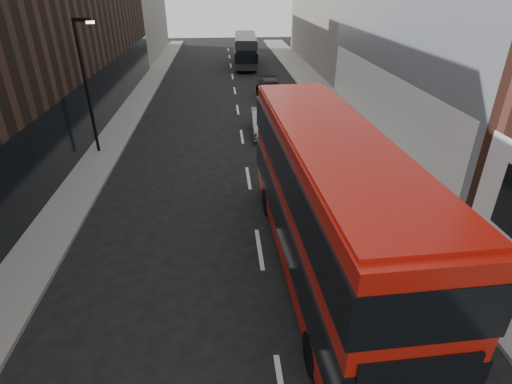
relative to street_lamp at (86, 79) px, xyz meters
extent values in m
cube|color=slate|center=(15.72, 7.00, -4.11)|extent=(3.00, 80.00, 0.15)
cube|color=slate|center=(0.22, 7.00, -4.11)|extent=(2.00, 80.00, 0.15)
cube|color=silver|center=(17.37, 3.00, -2.28)|extent=(0.35, 21.00, 3.80)
cube|color=black|center=(-3.28, 12.00, 2.82)|extent=(5.00, 24.00, 14.00)
cube|color=slate|center=(-3.28, 34.00, 2.32)|extent=(5.00, 20.00, 13.00)
cylinder|color=black|center=(-0.08, 0.00, -0.53)|extent=(0.16, 0.16, 7.00)
cube|color=black|center=(0.32, 0.00, 2.87)|extent=(0.90, 0.15, 0.18)
cube|color=#FFF2CC|center=(0.72, 0.00, 2.75)|extent=(0.35, 0.22, 0.12)
cube|color=#B6150B|center=(10.19, -11.29, -1.53)|extent=(3.20, 12.26, 4.42)
cube|color=black|center=(10.19, -11.29, -2.25)|extent=(3.32, 12.31, 1.22)
cube|color=black|center=(10.19, -11.29, -0.36)|extent=(3.32, 12.31, 1.22)
cube|color=black|center=(9.97, -5.18, -2.08)|extent=(2.35, 0.16, 1.55)
cube|color=#B6150B|center=(10.19, -11.29, 0.72)|extent=(3.07, 11.77, 0.12)
cylinder|color=black|center=(8.81, -7.44, -3.63)|extent=(0.37, 1.12, 1.11)
cylinder|color=black|center=(11.28, -7.36, -3.63)|extent=(0.37, 1.12, 1.11)
cylinder|color=black|center=(9.09, -15.23, -3.63)|extent=(0.37, 1.12, 1.11)
cylinder|color=black|center=(11.56, -15.14, -3.63)|extent=(0.37, 1.12, 1.11)
cube|color=black|center=(9.96, 25.85, -2.38)|extent=(2.76, 10.24, 2.86)
cube|color=black|center=(9.96, 25.85, -2.57)|extent=(2.88, 10.29, 1.01)
cube|color=black|center=(9.73, 20.76, -2.43)|extent=(1.96, 0.17, 1.29)
cube|color=black|center=(10.19, 30.95, -2.43)|extent=(1.96, 0.17, 1.29)
cube|color=black|center=(9.96, 25.85, -0.92)|extent=(2.65, 9.83, 0.12)
cylinder|color=black|center=(9.11, 29.14, -3.72)|extent=(0.32, 0.93, 0.92)
cylinder|color=black|center=(11.11, 29.05, -3.72)|extent=(0.32, 0.93, 0.92)
cylinder|color=black|center=(8.81, 22.66, -3.72)|extent=(0.32, 0.93, 0.92)
cylinder|color=black|center=(10.82, 22.57, -3.72)|extent=(0.32, 0.93, 0.92)
imported|color=black|center=(10.16, -4.73, -3.54)|extent=(1.68, 3.81, 1.27)
imported|color=#9899A0|center=(9.68, 2.61, -3.44)|extent=(1.63, 4.52, 1.48)
imported|color=black|center=(11.13, 11.03, -3.45)|extent=(2.32, 5.14, 1.46)
camera|label=1|loc=(7.07, -21.95, 4.57)|focal=28.00mm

